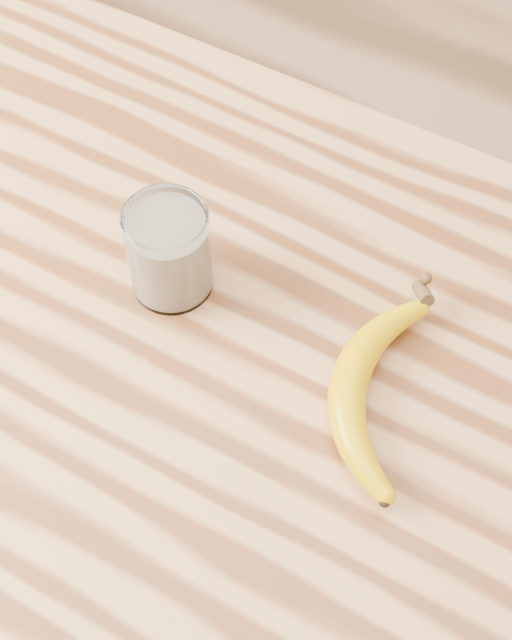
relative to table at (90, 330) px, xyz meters
The scene contains 3 objects.
table is the anchor object (origin of this frame).
smoothie_glass 0.22m from the table, 19.95° to the left, with size 0.09×0.09×0.11m.
banana 0.37m from the table, ahead, with size 0.12×0.33×0.04m, color #CD9900, non-canonical shape.
Camera 1 is at (0.48, -0.42, 1.70)m, focal length 50.00 mm.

